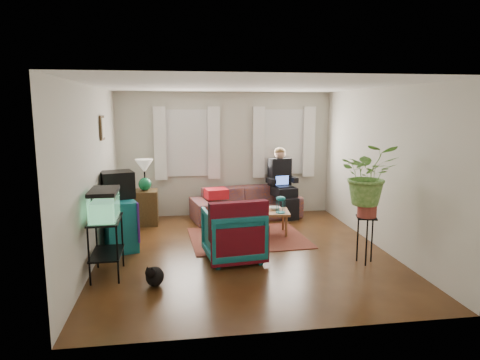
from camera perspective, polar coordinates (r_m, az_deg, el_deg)
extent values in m
cube|color=#4F2B14|center=(6.93, 0.49, -9.55)|extent=(4.50, 5.00, 0.01)
cube|color=white|center=(6.56, 0.53, 12.44)|extent=(4.50, 5.00, 0.01)
cube|color=silver|center=(9.08, -1.96, 3.44)|extent=(4.50, 0.01, 2.60)
cube|color=silver|center=(4.21, 5.84, -3.86)|extent=(4.50, 0.01, 2.60)
cube|color=silver|center=(6.65, -19.00, 0.65)|extent=(0.01, 5.00, 2.60)
cube|color=silver|center=(7.31, 18.20, 1.46)|extent=(0.01, 5.00, 2.60)
cube|color=white|center=(8.98, -7.05, 4.91)|extent=(1.08, 0.04, 1.38)
cube|color=white|center=(9.26, 5.78, 5.08)|extent=(1.08, 0.04, 1.38)
cube|color=white|center=(8.90, -7.04, 4.87)|extent=(1.36, 0.06, 1.50)
cube|color=white|center=(9.18, 5.91, 5.04)|extent=(1.36, 0.06, 1.50)
cube|color=#3D2616|center=(7.42, -17.83, 6.64)|extent=(0.04, 0.32, 0.40)
cube|color=brown|center=(7.62, 1.06, -7.72)|extent=(2.09, 1.72, 0.01)
imported|color=brown|center=(8.83, 0.82, -2.43)|extent=(2.34, 1.28, 0.87)
cube|color=#3E2517|center=(8.62, -12.45, -3.59)|extent=(0.47, 0.47, 0.68)
cube|color=#105560|center=(7.33, -15.84, -5.53)|extent=(0.70, 1.00, 0.82)
cube|color=black|center=(7.28, -16.05, -0.59)|extent=(0.61, 0.58, 0.44)
cube|color=black|center=(6.16, -17.36, -8.58)|extent=(0.41, 0.72, 0.80)
cube|color=#7FD899|center=(6.01, -17.65, -3.06)|extent=(0.37, 0.66, 0.42)
ellipsoid|color=black|center=(5.75, -11.30, -12.24)|extent=(0.33, 0.41, 0.31)
imported|color=#136972|center=(6.49, -0.91, -6.93)|extent=(0.92, 0.88, 0.86)
cube|color=#9E0A0A|center=(6.13, -0.13, -6.18)|extent=(0.88, 0.30, 0.71)
cube|color=brown|center=(7.81, 2.63, -5.68)|extent=(1.11, 0.69, 0.43)
imported|color=white|center=(7.64, 0.91, -3.99)|extent=(0.13, 0.13, 0.09)
imported|color=beige|center=(7.58, 3.10, -4.12)|extent=(0.11, 0.11, 0.09)
imported|color=white|center=(7.87, 4.67, -3.78)|extent=(0.23, 0.23, 0.05)
cylinder|color=#B21414|center=(7.87, 0.49, -3.78)|extent=(0.36, 0.36, 0.04)
cube|color=black|center=(6.62, 16.37, -7.68)|extent=(0.37, 0.37, 0.70)
imported|color=#599947|center=(6.43, 16.72, -0.52)|extent=(0.97, 0.89, 0.89)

